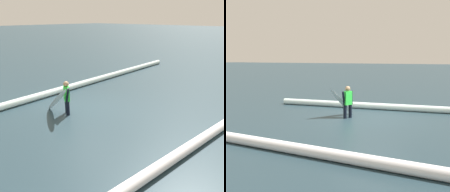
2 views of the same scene
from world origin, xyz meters
TOP-DOWN VIEW (x-y plane):
  - ground_plane at (0.00, 0.00)m, footprint 195.56×195.56m
  - surfer at (0.98, 0.13)m, footprint 0.34×0.54m
  - surfboard at (1.32, -0.07)m, footprint 0.62×1.70m
  - wave_crest_foreground at (-2.84, -2.64)m, footprint 16.81×1.52m
  - wave_crest_midground at (2.52, 5.00)m, footprint 25.01×2.16m

SIDE VIEW (x-z plane):
  - ground_plane at x=0.00m, z-range 0.00..0.00m
  - wave_crest_midground at x=2.52m, z-range 0.00..0.31m
  - wave_crest_foreground at x=-2.84m, z-range 0.00..0.32m
  - surfboard at x=1.32m, z-range -0.02..1.27m
  - surfer at x=0.98m, z-range 0.07..1.43m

